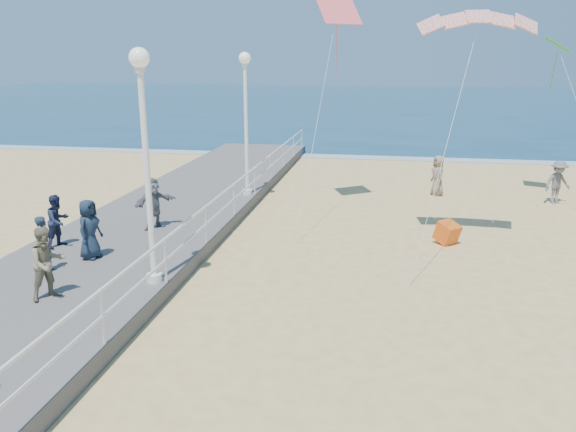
% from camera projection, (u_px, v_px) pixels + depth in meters
% --- Properties ---
extents(ground, '(160.00, 160.00, 0.00)m').
position_uv_depth(ground, '(383.00, 315.00, 12.46)').
color(ground, '#DAB872').
rests_on(ground, ground).
extents(ocean, '(160.00, 90.00, 0.05)m').
position_uv_depth(ocean, '(390.00, 102.00, 74.06)').
color(ocean, '#0D3451').
rests_on(ocean, ground).
extents(surf_line, '(160.00, 1.20, 0.04)m').
position_uv_depth(surf_line, '(388.00, 158.00, 31.88)').
color(surf_line, silver).
rests_on(surf_line, ground).
extents(boardwalk, '(5.00, 44.00, 0.40)m').
position_uv_depth(boardwalk, '(72.00, 283.00, 13.67)').
color(boardwalk, slate).
rests_on(boardwalk, ground).
extents(railing, '(0.05, 42.00, 0.55)m').
position_uv_depth(railing, '(164.00, 248.00, 12.97)').
color(railing, white).
rests_on(railing, boardwalk).
extents(lamp_post_mid, '(0.44, 0.44, 5.32)m').
position_uv_depth(lamp_post_mid, '(145.00, 144.00, 12.37)').
color(lamp_post_mid, white).
rests_on(lamp_post_mid, boardwalk).
extents(lamp_post_far, '(0.44, 0.44, 5.32)m').
position_uv_depth(lamp_post_far, '(246.00, 109.00, 20.90)').
color(lamp_post_far, white).
rests_on(lamp_post_far, boardwalk).
extents(spectator_0, '(0.42, 0.56, 1.41)m').
position_uv_depth(spectator_0, '(45.00, 244.00, 13.72)').
color(spectator_0, '#192537').
rests_on(spectator_0, boardwalk).
extents(spectator_1, '(0.95, 1.00, 1.63)m').
position_uv_depth(spectator_1, '(47.00, 263.00, 12.15)').
color(spectator_1, '#807558').
rests_on(spectator_1, boardwalk).
extents(spectator_4, '(0.61, 0.84, 1.59)m').
position_uv_depth(spectator_4, '(89.00, 229.00, 14.62)').
color(spectator_4, '#182636').
rests_on(spectator_4, boardwalk).
extents(spectator_5, '(1.16, 1.51, 1.59)m').
position_uv_depth(spectator_5, '(153.00, 203.00, 17.24)').
color(spectator_5, slate).
rests_on(spectator_5, boardwalk).
extents(spectator_7, '(0.73, 0.84, 1.48)m').
position_uv_depth(spectator_7, '(58.00, 221.00, 15.56)').
color(spectator_7, '#1C233E').
rests_on(spectator_7, boardwalk).
extents(beach_walker_a, '(1.25, 1.05, 1.69)m').
position_uv_depth(beach_walker_a, '(558.00, 182.00, 21.84)').
color(beach_walker_a, slate).
rests_on(beach_walker_a, ground).
extents(beach_walker_c, '(0.75, 0.94, 1.66)m').
position_uv_depth(beach_walker_c, '(438.00, 175.00, 23.15)').
color(beach_walker_c, gray).
rests_on(beach_walker_c, ground).
extents(box_kite, '(0.89, 0.89, 0.74)m').
position_uv_depth(box_kite, '(447.00, 235.00, 17.13)').
color(box_kite, red).
rests_on(box_kite, ground).
extents(kite_parafoil, '(3.25, 0.94, 0.65)m').
position_uv_depth(kite_parafoil, '(478.00, 17.00, 15.24)').
color(kite_parafoil, red).
extents(kite_diamond_pink, '(1.79, 1.68, 1.13)m').
position_uv_depth(kite_diamond_pink, '(338.00, 8.00, 19.52)').
color(kite_diamond_pink, '#FF5D62').
extents(kite_diamond_green, '(1.15, 1.26, 0.57)m').
position_uv_depth(kite_diamond_green, '(557.00, 44.00, 21.47)').
color(kite_diamond_green, green).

